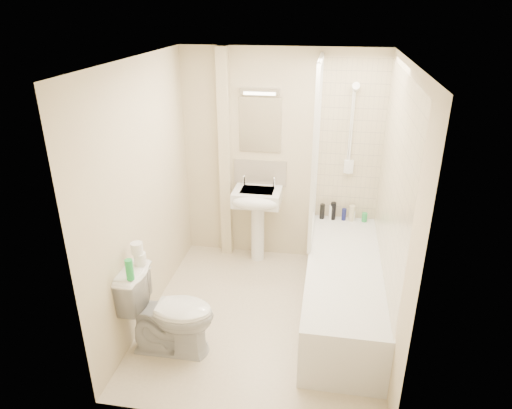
# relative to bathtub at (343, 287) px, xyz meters

# --- Properties ---
(floor) EXTENTS (2.50, 2.50, 0.00)m
(floor) POSITION_rel_bathtub_xyz_m (-0.75, -0.20, -0.29)
(floor) COLOR beige
(floor) RESTS_ON ground
(wall_back) EXTENTS (2.20, 0.02, 2.40)m
(wall_back) POSITION_rel_bathtub_xyz_m (-0.75, 1.05, 0.91)
(wall_back) COLOR beige
(wall_back) RESTS_ON ground
(wall_left) EXTENTS (0.02, 2.50, 2.40)m
(wall_left) POSITION_rel_bathtub_xyz_m (-1.85, -0.20, 0.91)
(wall_left) COLOR beige
(wall_left) RESTS_ON ground
(wall_right) EXTENTS (0.02, 2.50, 2.40)m
(wall_right) POSITION_rel_bathtub_xyz_m (0.35, -0.20, 0.91)
(wall_right) COLOR beige
(wall_right) RESTS_ON ground
(ceiling) EXTENTS (2.20, 2.50, 0.02)m
(ceiling) POSITION_rel_bathtub_xyz_m (-0.75, -0.20, 2.11)
(ceiling) COLOR white
(ceiling) RESTS_ON wall_back
(tile_back) EXTENTS (0.70, 0.01, 1.75)m
(tile_back) POSITION_rel_bathtub_xyz_m (0.00, 1.04, 1.14)
(tile_back) COLOR beige
(tile_back) RESTS_ON wall_back
(tile_right) EXTENTS (0.01, 2.10, 1.75)m
(tile_right) POSITION_rel_bathtub_xyz_m (0.34, 0.00, 1.14)
(tile_right) COLOR beige
(tile_right) RESTS_ON wall_right
(pipe_boxing) EXTENTS (0.12, 0.12, 2.40)m
(pipe_boxing) POSITION_rel_bathtub_xyz_m (-1.37, 0.99, 0.91)
(pipe_boxing) COLOR beige
(pipe_boxing) RESTS_ON ground
(splashback) EXTENTS (0.60, 0.02, 0.30)m
(splashback) POSITION_rel_bathtub_xyz_m (-0.98, 1.04, 0.74)
(splashback) COLOR beige
(splashback) RESTS_ON wall_back
(mirror) EXTENTS (0.46, 0.01, 0.60)m
(mirror) POSITION_rel_bathtub_xyz_m (-0.98, 1.04, 1.29)
(mirror) COLOR white
(mirror) RESTS_ON wall_back
(strip_light) EXTENTS (0.42, 0.07, 0.07)m
(strip_light) POSITION_rel_bathtub_xyz_m (-0.98, 1.02, 1.66)
(strip_light) COLOR silver
(strip_light) RESTS_ON wall_back
(bathtub) EXTENTS (0.70, 2.10, 0.55)m
(bathtub) POSITION_rel_bathtub_xyz_m (0.00, 0.00, 0.00)
(bathtub) COLOR white
(bathtub) RESTS_ON ground
(shower_screen) EXTENTS (0.04, 0.92, 1.80)m
(shower_screen) POSITION_rel_bathtub_xyz_m (-0.35, 0.60, 1.16)
(shower_screen) COLOR white
(shower_screen) RESTS_ON bathtub
(shower_fixture) EXTENTS (0.10, 0.16, 0.99)m
(shower_fixture) POSITION_rel_bathtub_xyz_m (-0.00, 0.99, 1.26)
(shower_fixture) COLOR white
(shower_fixture) RESTS_ON wall_back
(pedestal_sink) EXTENTS (0.53, 0.49, 1.02)m
(pedestal_sink) POSITION_rel_bathtub_xyz_m (-0.98, 0.81, 0.43)
(pedestal_sink) COLOR white
(pedestal_sink) RESTS_ON ground
(bottle_black_a) EXTENTS (0.06, 0.06, 0.18)m
(bottle_black_a) POSITION_rel_bathtub_xyz_m (-0.25, 0.96, 0.35)
(bottle_black_a) COLOR black
(bottle_black_a) RESTS_ON bathtub
(bottle_white_a) EXTENTS (0.05, 0.05, 0.16)m
(bottle_white_a) POSITION_rel_bathtub_xyz_m (-0.15, 0.96, 0.34)
(bottle_white_a) COLOR white
(bottle_white_a) RESTS_ON bathtub
(bottle_black_b) EXTENTS (0.06, 0.06, 0.20)m
(bottle_black_b) POSITION_rel_bathtub_xyz_m (-0.13, 0.96, 0.36)
(bottle_black_b) COLOR black
(bottle_black_b) RESTS_ON bathtub
(bottle_blue) EXTENTS (0.05, 0.05, 0.14)m
(bottle_blue) POSITION_rel_bathtub_xyz_m (-0.01, 0.96, 0.33)
(bottle_blue) COLOR navy
(bottle_blue) RESTS_ON bathtub
(bottle_cream) EXTENTS (0.06, 0.06, 0.18)m
(bottle_cream) POSITION_rel_bathtub_xyz_m (0.08, 0.96, 0.35)
(bottle_cream) COLOR beige
(bottle_cream) RESTS_ON bathtub
(bottle_white_b) EXTENTS (0.05, 0.05, 0.12)m
(bottle_white_b) POSITION_rel_bathtub_xyz_m (0.09, 0.96, 0.32)
(bottle_white_b) COLOR white
(bottle_white_b) RESTS_ON bathtub
(bottle_green) EXTENTS (0.06, 0.06, 0.10)m
(bottle_green) POSITION_rel_bathtub_xyz_m (0.22, 0.96, 0.31)
(bottle_green) COLOR green
(bottle_green) RESTS_ON bathtub
(toilet) EXTENTS (0.45, 0.77, 0.78)m
(toilet) POSITION_rel_bathtub_xyz_m (-1.47, -0.77, 0.10)
(toilet) COLOR white
(toilet) RESTS_ON ground
(toilet_roll_lower) EXTENTS (0.10, 0.10, 0.10)m
(toilet_roll_lower) POSITION_rel_bathtub_xyz_m (-1.73, -0.68, 0.54)
(toilet_roll_lower) COLOR white
(toilet_roll_lower) RESTS_ON toilet
(toilet_roll_upper) EXTENTS (0.10, 0.10, 0.10)m
(toilet_roll_upper) POSITION_rel_bathtub_xyz_m (-1.74, -0.68, 0.65)
(toilet_roll_upper) COLOR white
(toilet_roll_upper) RESTS_ON toilet_roll_lower
(green_bottle) EXTENTS (0.06, 0.06, 0.18)m
(green_bottle) POSITION_rel_bathtub_xyz_m (-1.71, -0.91, 0.58)
(green_bottle) COLOR green
(green_bottle) RESTS_ON toilet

